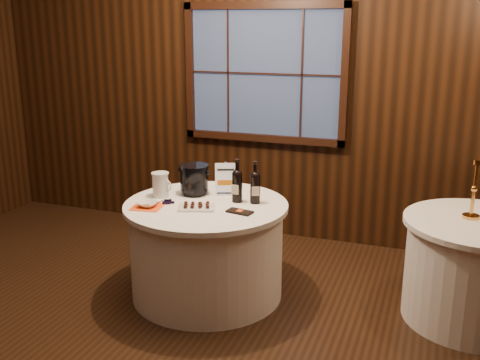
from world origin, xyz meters
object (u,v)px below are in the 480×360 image
at_px(glass_pitcher, 161,185).
at_px(cracker_bowl, 147,204).
at_px(port_bottle_left, 237,183).
at_px(ice_bucket, 194,179).
at_px(grape_bunch, 167,202).
at_px(chocolate_box, 240,212).
at_px(brass_candlestick, 473,197).
at_px(main_table, 207,249).
at_px(chocolate_plate, 196,206).
at_px(side_table, 476,271).
at_px(port_bottle_right, 255,185).
at_px(sign_stand, 225,184).

distance_m(glass_pitcher, cracker_bowl, 0.28).
relative_size(port_bottle_left, cracker_bowl, 2.28).
xyz_separation_m(ice_bucket, grape_bunch, (-0.09, -0.31, -0.11)).
height_order(ice_bucket, cracker_bowl, ice_bucket).
bearing_deg(chocolate_box, brass_candlestick, 26.63).
relative_size(grape_bunch, cracker_bowl, 1.01).
distance_m(main_table, brass_candlestick, 2.03).
bearing_deg(main_table, chocolate_box, -20.36).
xyz_separation_m(port_bottle_left, grape_bunch, (-0.48, -0.25, -0.13)).
relative_size(grape_bunch, glass_pitcher, 0.76).
xyz_separation_m(port_bottle_left, cracker_bowl, (-0.60, -0.36, -0.13)).
height_order(ice_bucket, grape_bunch, ice_bucket).
bearing_deg(port_bottle_left, cracker_bowl, -143.98).
bearing_deg(main_table, brass_candlestick, 10.18).
height_order(ice_bucket, chocolate_plate, ice_bucket).
relative_size(ice_bucket, glass_pitcher, 1.23).
distance_m(side_table, port_bottle_right, 1.73).
xyz_separation_m(side_table, port_bottle_left, (-1.79, -0.17, 0.53)).
xyz_separation_m(port_bottle_left, brass_candlestick, (1.71, 0.22, 0.01)).
bearing_deg(sign_stand, grape_bunch, -152.07).
xyz_separation_m(port_bottle_right, chocolate_box, (-0.03, -0.26, -0.14)).
bearing_deg(side_table, cracker_bowl, -167.39).
distance_m(port_bottle_right, chocolate_plate, 0.48).
bearing_deg(brass_candlestick, port_bottle_right, -172.62).
relative_size(main_table, glass_pitcher, 6.39).
bearing_deg(glass_pitcher, brass_candlestick, 21.38).
distance_m(ice_bucket, brass_candlestick, 2.12).
bearing_deg(brass_candlestick, chocolate_box, -163.78).
bearing_deg(brass_candlestick, glass_pitcher, -172.44).
relative_size(chocolate_box, glass_pitcher, 0.96).
relative_size(main_table, ice_bucket, 5.18).
height_order(chocolate_plate, grape_bunch, chocolate_plate).
distance_m(port_bottle_right, glass_pitcher, 0.77).
relative_size(chocolate_plate, cracker_bowl, 2.15).
xyz_separation_m(chocolate_plate, brass_candlestick, (1.94, 0.49, 0.14)).
bearing_deg(cracker_bowl, port_bottle_left, 31.01).
bearing_deg(main_table, side_table, 8.53).
bearing_deg(ice_bucket, side_table, 2.89).
xyz_separation_m(chocolate_plate, grape_bunch, (-0.25, 0.02, 0.00)).
distance_m(ice_bucket, cracker_bowl, 0.48).
bearing_deg(sign_stand, cracker_bowl, -153.53).
distance_m(port_bottle_left, chocolate_plate, 0.38).
height_order(chocolate_box, cracker_bowl, cracker_bowl).
distance_m(main_table, port_bottle_right, 0.65).
distance_m(side_table, chocolate_plate, 2.10).
bearing_deg(grape_bunch, main_table, 24.80).
xyz_separation_m(port_bottle_right, chocolate_plate, (-0.37, -0.28, -0.13)).
bearing_deg(port_bottle_right, brass_candlestick, -16.07).
bearing_deg(side_table, grape_bunch, -169.40).
distance_m(main_table, glass_pitcher, 0.64).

